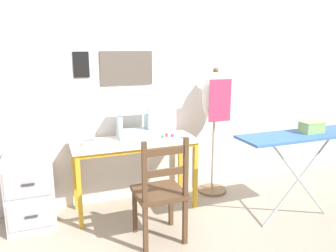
{
  "coord_description": "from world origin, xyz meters",
  "views": [
    {
      "loc": [
        -0.78,
        -2.75,
        1.57
      ],
      "look_at": [
        0.34,
        0.21,
        0.84
      ],
      "focal_mm": 35.0,
      "sensor_mm": 36.0,
      "label": 1
    }
  ],
  "objects_px": {
    "storage_box": "(312,127)",
    "thread_spool_near_machine": "(163,136)",
    "scissors": "(185,138)",
    "filing_cabinet": "(31,190)",
    "fabric_bowl": "(89,143)",
    "ironing_board": "(303,139)",
    "thread_spool_far_edge": "(172,135)",
    "wooden_chair": "(160,193)",
    "dress_form": "(215,105)",
    "thread_spool_mid_table": "(167,135)",
    "sewing_machine": "(139,123)"
  },
  "relations": [
    {
      "from": "wooden_chair",
      "to": "dress_form",
      "type": "height_order",
      "value": "dress_form"
    },
    {
      "from": "wooden_chair",
      "to": "filing_cabinet",
      "type": "distance_m",
      "value": 1.22
    },
    {
      "from": "sewing_machine",
      "to": "wooden_chair",
      "type": "relative_size",
      "value": 0.43
    },
    {
      "from": "thread_spool_far_edge",
      "to": "ironing_board",
      "type": "xyz_separation_m",
      "value": [
        0.96,
        -0.75,
        0.06
      ]
    },
    {
      "from": "filing_cabinet",
      "to": "storage_box",
      "type": "xyz_separation_m",
      "value": [
        2.42,
        -0.81,
        0.56
      ]
    },
    {
      "from": "wooden_chair",
      "to": "thread_spool_near_machine",
      "type": "bearing_deg",
      "value": 68.38
    },
    {
      "from": "thread_spool_near_machine",
      "to": "filing_cabinet",
      "type": "distance_m",
      "value": 1.32
    },
    {
      "from": "fabric_bowl",
      "to": "scissors",
      "type": "bearing_deg",
      "value": -4.89
    },
    {
      "from": "sewing_machine",
      "to": "filing_cabinet",
      "type": "xyz_separation_m",
      "value": [
        -1.05,
        -0.05,
        -0.53
      ]
    },
    {
      "from": "sewing_machine",
      "to": "thread_spool_mid_table",
      "type": "height_order",
      "value": "sewing_machine"
    },
    {
      "from": "filing_cabinet",
      "to": "dress_form",
      "type": "xyz_separation_m",
      "value": [
        1.89,
        0.04,
        0.66
      ]
    },
    {
      "from": "thread_spool_mid_table",
      "to": "filing_cabinet",
      "type": "height_order",
      "value": "thread_spool_mid_table"
    },
    {
      "from": "thread_spool_far_edge",
      "to": "wooden_chair",
      "type": "xyz_separation_m",
      "value": [
        -0.34,
        -0.6,
        -0.31
      ]
    },
    {
      "from": "thread_spool_near_machine",
      "to": "ironing_board",
      "type": "xyz_separation_m",
      "value": [
        1.06,
        -0.75,
        0.07
      ]
    },
    {
      "from": "thread_spool_near_machine",
      "to": "dress_form",
      "type": "height_order",
      "value": "dress_form"
    },
    {
      "from": "ironing_board",
      "to": "fabric_bowl",
      "type": "bearing_deg",
      "value": 157.09
    },
    {
      "from": "fabric_bowl",
      "to": "storage_box",
      "type": "relative_size",
      "value": 0.74
    },
    {
      "from": "fabric_bowl",
      "to": "storage_box",
      "type": "height_order",
      "value": "storage_box"
    },
    {
      "from": "dress_form",
      "to": "storage_box",
      "type": "distance_m",
      "value": 1.0
    },
    {
      "from": "ironing_board",
      "to": "storage_box",
      "type": "distance_m",
      "value": 0.14
    },
    {
      "from": "fabric_bowl",
      "to": "scissors",
      "type": "height_order",
      "value": "fabric_bowl"
    },
    {
      "from": "wooden_chair",
      "to": "filing_cabinet",
      "type": "relative_size",
      "value": 1.37
    },
    {
      "from": "sewing_machine",
      "to": "ironing_board",
      "type": "distance_m",
      "value": 1.54
    },
    {
      "from": "thread_spool_mid_table",
      "to": "scissors",
      "type": "bearing_deg",
      "value": -34.14
    },
    {
      "from": "wooden_chair",
      "to": "ironing_board",
      "type": "distance_m",
      "value": 1.36
    },
    {
      "from": "thread_spool_mid_table",
      "to": "filing_cabinet",
      "type": "distance_m",
      "value": 1.37
    },
    {
      "from": "sewing_machine",
      "to": "thread_spool_near_machine",
      "type": "relative_size",
      "value": 10.65
    },
    {
      "from": "sewing_machine",
      "to": "scissors",
      "type": "distance_m",
      "value": 0.48
    },
    {
      "from": "thread_spool_near_machine",
      "to": "thread_spool_far_edge",
      "type": "bearing_deg",
      "value": -4.18
    },
    {
      "from": "storage_box",
      "to": "scissors",
      "type": "bearing_deg",
      "value": 145.13
    },
    {
      "from": "thread_spool_far_edge",
      "to": "storage_box",
      "type": "bearing_deg",
      "value": -34.84
    },
    {
      "from": "sewing_machine",
      "to": "scissors",
      "type": "bearing_deg",
      "value": -24.22
    },
    {
      "from": "sewing_machine",
      "to": "storage_box",
      "type": "xyz_separation_m",
      "value": [
        1.37,
        -0.85,
        0.03
      ]
    },
    {
      "from": "wooden_chair",
      "to": "dress_form",
      "type": "distance_m",
      "value": 1.26
    },
    {
      "from": "thread_spool_mid_table",
      "to": "wooden_chair",
      "type": "distance_m",
      "value": 0.76
    },
    {
      "from": "thread_spool_far_edge",
      "to": "wooden_chair",
      "type": "distance_m",
      "value": 0.76
    },
    {
      "from": "scissors",
      "to": "filing_cabinet",
      "type": "relative_size",
      "value": 0.17
    },
    {
      "from": "scissors",
      "to": "filing_cabinet",
      "type": "height_order",
      "value": "scissors"
    },
    {
      "from": "fabric_bowl",
      "to": "filing_cabinet",
      "type": "bearing_deg",
      "value": 173.58
    },
    {
      "from": "scissors",
      "to": "fabric_bowl",
      "type": "bearing_deg",
      "value": 175.11
    },
    {
      "from": "sewing_machine",
      "to": "thread_spool_near_machine",
      "type": "xyz_separation_m",
      "value": [
        0.21,
        -0.11,
        -0.13
      ]
    },
    {
      "from": "fabric_bowl",
      "to": "ironing_board",
      "type": "height_order",
      "value": "ironing_board"
    },
    {
      "from": "thread_spool_mid_table",
      "to": "fabric_bowl",
      "type": "bearing_deg",
      "value": -178.17
    },
    {
      "from": "scissors",
      "to": "wooden_chair",
      "type": "distance_m",
      "value": 0.75
    },
    {
      "from": "storage_box",
      "to": "sewing_machine",
      "type": "bearing_deg",
      "value": 148.12
    },
    {
      "from": "sewing_machine",
      "to": "filing_cabinet",
      "type": "distance_m",
      "value": 1.18
    },
    {
      "from": "thread_spool_mid_table",
      "to": "ironing_board",
      "type": "relative_size",
      "value": 0.03
    },
    {
      "from": "filing_cabinet",
      "to": "wooden_chair",
      "type": "bearing_deg",
      "value": -33.32
    },
    {
      "from": "thread_spool_near_machine",
      "to": "storage_box",
      "type": "height_order",
      "value": "storage_box"
    },
    {
      "from": "storage_box",
      "to": "thread_spool_near_machine",
      "type": "bearing_deg",
      "value": 147.34
    }
  ]
}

